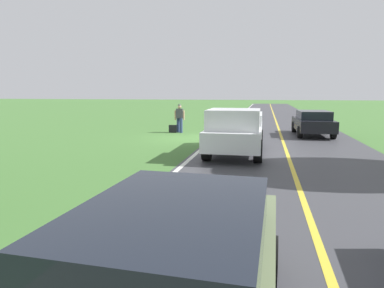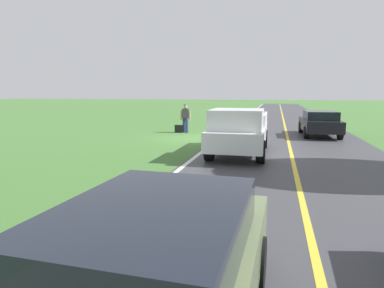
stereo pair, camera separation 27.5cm
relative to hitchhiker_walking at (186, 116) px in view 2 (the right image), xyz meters
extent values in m
plane|color=#427033|center=(-1.28, 2.47, -0.98)|extent=(200.00, 200.00, 0.00)
cube|color=#3D3D42|center=(-6.01, 2.47, -0.98)|extent=(7.48, 120.00, 0.00)
cube|color=silver|center=(-2.45, 2.47, -0.98)|extent=(0.16, 117.60, 0.00)
cube|color=gold|center=(-6.01, 2.47, -0.98)|extent=(0.14, 117.60, 0.00)
cylinder|color=navy|center=(-0.12, 0.14, -0.54)|extent=(0.18, 0.18, 0.88)
cylinder|color=navy|center=(0.12, -0.08, -0.54)|extent=(0.18, 0.18, 0.88)
cube|color=#3F3F47|center=(0.00, 0.03, 0.19)|extent=(0.42, 0.29, 0.58)
sphere|color=tan|center=(0.00, 0.03, 0.59)|extent=(0.23, 0.23, 0.23)
sphere|color=#4C564C|center=(0.00, 0.03, 0.67)|extent=(0.20, 0.20, 0.20)
cube|color=#591E19|center=(0.01, -0.17, 0.22)|extent=(0.34, 0.23, 0.44)
cylinder|color=tan|center=(-0.26, 0.03, 0.08)|extent=(0.10, 0.10, 0.58)
cylinder|color=tan|center=(0.25, 0.07, 0.08)|extent=(0.10, 0.10, 0.58)
cube|color=black|center=(0.41, 0.12, -0.75)|extent=(0.48, 0.24, 0.46)
cube|color=silver|center=(-3.98, 6.42, -0.23)|extent=(2.03, 5.41, 0.70)
cube|color=silver|center=(-3.99, 7.61, 0.48)|extent=(1.85, 2.17, 0.72)
cube|color=black|center=(-3.99, 7.61, 0.55)|extent=(1.69, 1.31, 0.43)
cube|color=silver|center=(-4.92, 5.33, 0.34)|extent=(0.12, 3.02, 0.45)
cube|color=silver|center=(-3.04, 5.34, 0.34)|extent=(0.12, 3.02, 0.45)
cube|color=silver|center=(-3.97, 3.83, 0.34)|extent=(1.84, 0.11, 0.45)
cylinder|color=black|center=(-4.89, 8.16, -0.58)|extent=(0.30, 0.80, 0.80)
cylinder|color=black|center=(-3.09, 8.17, -0.58)|extent=(0.30, 0.80, 0.80)
cylinder|color=black|center=(-4.87, 4.86, -0.58)|extent=(0.30, 0.80, 0.80)
cylinder|color=black|center=(-3.07, 4.87, -0.58)|extent=(0.30, 0.80, 0.80)
cube|color=black|center=(-4.31, 17.10, 0.20)|extent=(1.70, 2.42, 0.46)
cylinder|color=black|center=(-5.19, 15.92, -0.65)|extent=(0.26, 0.67, 0.66)
cylinder|color=black|center=(-3.50, 15.87, -0.65)|extent=(0.26, 0.67, 0.66)
cube|color=black|center=(-7.75, -0.27, -0.34)|extent=(1.99, 4.46, 0.62)
cube|color=black|center=(-7.76, -0.07, 0.20)|extent=(1.70, 2.43, 0.46)
cylinder|color=black|center=(-6.86, -1.65, -0.65)|extent=(0.26, 0.67, 0.66)
cylinder|color=black|center=(-8.55, -1.70, -0.65)|extent=(0.26, 0.67, 0.66)
cylinder|color=black|center=(-6.95, 1.15, -0.65)|extent=(0.26, 0.67, 0.66)
cylinder|color=black|center=(-8.64, 1.10, -0.65)|extent=(0.26, 0.67, 0.66)
camera|label=1|loc=(-5.11, 19.96, 1.43)|focal=31.64mm
camera|label=2|loc=(-5.37, 19.90, 1.43)|focal=31.64mm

